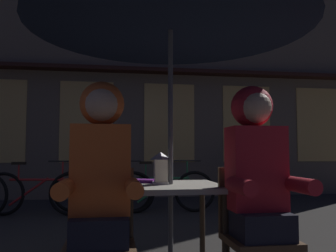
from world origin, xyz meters
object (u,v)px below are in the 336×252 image
at_px(bicycle_second, 37,193).
at_px(bicycle_third, 103,191).
at_px(patio_umbrella, 170,5).
at_px(chair_right, 255,228).
at_px(lantern, 161,167).
at_px(chair_left, 100,234).
at_px(person_right_hooded, 258,172).
at_px(potted_plant, 251,174).
at_px(bicycle_fourth, 163,190).
at_px(book, 143,181).
at_px(cafe_table, 171,199).
at_px(person_left_hooded, 101,173).

height_order(bicycle_second, bicycle_third, same).
bearing_deg(bicycle_second, patio_umbrella, -64.08).
bearing_deg(chair_right, lantern, 145.28).
distance_m(chair_left, chair_right, 0.96).
bearing_deg(patio_umbrella, bicycle_second, 115.92).
height_order(person_right_hooded, potted_plant, person_right_hooded).
bearing_deg(bicycle_fourth, chair_right, -88.69).
bearing_deg(chair_right, book, 140.64).
relative_size(patio_umbrella, chair_right, 2.66).
xyz_separation_m(patio_umbrella, book, (-0.18, 0.17, -1.31)).
distance_m(chair_right, bicycle_second, 4.12).
xyz_separation_m(chair_right, bicycle_fourth, (-0.08, 3.59, -0.14)).
xyz_separation_m(cafe_table, patio_umbrella, (0.00, 0.00, 1.42)).
relative_size(chair_right, bicycle_third, 0.53).
bearing_deg(chair_right, cafe_table, 142.45).
bearing_deg(bicycle_fourth, patio_umbrella, -97.04).
relative_size(bicycle_second, bicycle_third, 1.02).
bearing_deg(cafe_table, lantern, 169.95).
bearing_deg(bicycle_third, lantern, -81.51).
relative_size(lantern, bicycle_third, 0.14).
bearing_deg(chair_left, bicycle_second, 106.78).
distance_m(cafe_table, potted_plant, 4.62).
relative_size(cafe_table, potted_plant, 0.80).
distance_m(cafe_table, bicycle_third, 3.39).
bearing_deg(cafe_table, bicycle_second, 115.92).
height_order(cafe_table, chair_right, chair_right).
xyz_separation_m(cafe_table, chair_left, (-0.48, -0.37, -0.15)).
height_order(cafe_table, lantern, lantern).
bearing_deg(person_left_hooded, book, 63.57).
bearing_deg(chair_left, lantern, 42.95).
height_order(cafe_table, potted_plant, potted_plant).
relative_size(person_left_hooded, potted_plant, 1.52).
bearing_deg(bicycle_fourth, chair_left, -103.74).
height_order(lantern, potted_plant, lantern).
distance_m(person_left_hooded, person_right_hooded, 0.96).
relative_size(cafe_table, chair_right, 0.85).
height_order(patio_umbrella, bicycle_third, patio_umbrella).
bearing_deg(person_left_hooded, cafe_table, 41.57).
xyz_separation_m(person_left_hooded, bicycle_fourth, (0.88, 3.65, -0.50)).
bearing_deg(bicycle_third, bicycle_fourth, -6.40).
xyz_separation_m(patio_umbrella, potted_plant, (2.22, 4.05, -1.51)).
height_order(patio_umbrella, person_left_hooded, patio_umbrella).
xyz_separation_m(patio_umbrella, bicycle_third, (-0.57, 3.33, -1.71)).
bearing_deg(patio_umbrella, person_left_hooded, -138.43).
bearing_deg(person_right_hooded, bicycle_second, 119.30).
relative_size(cafe_table, patio_umbrella, 0.32).
relative_size(person_right_hooded, bicycle_fourth, 0.84).
relative_size(chair_right, bicycle_second, 0.52).
height_order(cafe_table, person_left_hooded, person_left_hooded).
xyz_separation_m(person_left_hooded, book, (0.30, 0.60, -0.09)).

